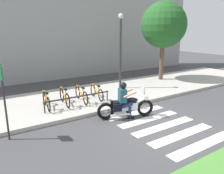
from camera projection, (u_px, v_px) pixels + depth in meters
ground_plane at (162, 127)px, 7.98m from camera, size 48.00×48.00×0.00m
sidewalk at (100, 95)px, 11.60m from camera, size 24.00×4.40×0.15m
crosswalk_stripe_0 at (203, 145)px, 6.73m from camera, size 2.80×0.40×0.01m
crosswalk_stripe_1 at (182, 134)px, 7.38m from camera, size 2.80×0.40×0.01m
crosswalk_stripe_2 at (164, 126)px, 8.03m from camera, size 2.80×0.40×0.01m
crosswalk_stripe_3 at (149, 119)px, 8.68m from camera, size 2.80×0.40×0.01m
crosswalk_stripe_4 at (136, 113)px, 9.32m from camera, size 2.80×0.40×0.01m
motorcycle at (126, 106)px, 8.70m from camera, size 2.22×0.96×1.27m
rider at (124, 97)px, 8.59m from camera, size 0.74×0.67×1.46m
bicycle_0 at (46, 100)px, 9.36m from camera, size 0.48×1.58×0.75m
bicycle_1 at (65, 97)px, 9.79m from camera, size 0.48×1.64×0.79m
bicycle_2 at (81, 94)px, 10.22m from camera, size 0.48×1.71×0.75m
bicycle_3 at (97, 92)px, 10.66m from camera, size 0.48×1.56×0.71m
bike_rack at (78, 97)px, 9.54m from camera, size 3.04×0.07×0.49m
street_lamp at (121, 45)px, 12.12m from camera, size 0.28×0.28×4.23m
street_sign at (3, 89)px, 6.64m from camera, size 0.06×0.44×2.42m
tree_near_rack at (164, 25)px, 14.08m from camera, size 2.92×2.92×5.15m
building_backdrop at (58, 18)px, 15.20m from camera, size 24.00×1.20×8.31m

